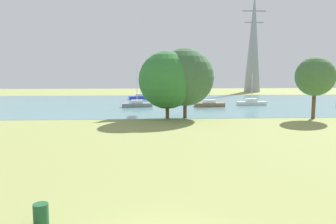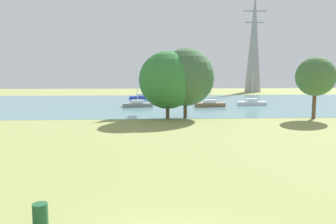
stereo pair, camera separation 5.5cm
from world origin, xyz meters
TOP-DOWN VIEW (x-y plane):
  - ground_plane at (0.00, 22.00)m, footprint 160.00×160.00m
  - litter_bin at (-4.32, 2.57)m, footprint 0.56×0.56m
  - water_surface at (0.00, 50.00)m, footprint 140.00×40.00m
  - sailboat_brown at (9.56, 43.66)m, footprint 4.91×1.92m
  - sailboat_blue at (-1.85, 59.34)m, footprint 4.99×2.31m
  - sailboat_white at (17.08, 45.68)m, footprint 4.81×1.52m
  - sailboat_gray at (-2.09, 43.98)m, footprint 4.93×2.01m
  - tree_west_far at (1.98, 30.26)m, footprint 6.85×6.85m
  - tree_east_far at (4.16, 30.81)m, footprint 6.96×6.96m
  - tree_west_near at (19.60, 29.47)m, footprint 4.66×4.66m
  - electricity_pylon at (28.35, 81.45)m, footprint 6.40×4.40m

SIDE VIEW (x-z plane):
  - ground_plane at x=0.00m, z-range 0.00..0.00m
  - water_surface at x=0.00m, z-range 0.00..0.02m
  - litter_bin at x=-4.32m, z-range 0.00..0.80m
  - sailboat_white at x=17.08m, z-range -2.23..3.12m
  - sailboat_blue at x=-1.85m, z-range -2.36..3.25m
  - sailboat_gray at x=-2.09m, z-range -2.78..3.70m
  - sailboat_brown at x=9.56m, z-range -3.05..3.97m
  - tree_west_far at x=1.98m, z-range 0.60..8.66m
  - tree_east_far at x=4.16m, z-range 0.74..9.18m
  - tree_west_near at x=19.60m, z-range 1.35..8.74m
  - electricity_pylon at x=28.35m, z-range 0.01..27.25m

